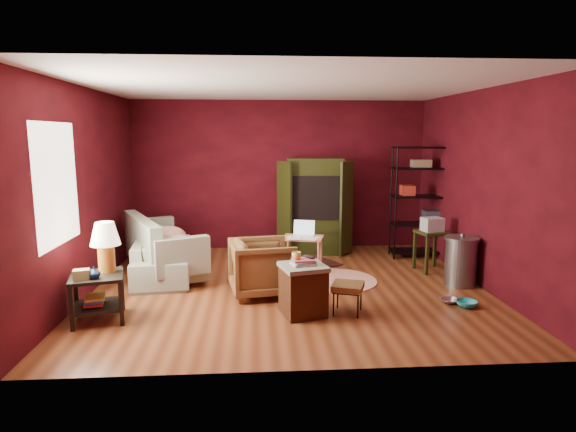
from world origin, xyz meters
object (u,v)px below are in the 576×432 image
at_px(side_table, 101,262).
at_px(wire_shelving, 420,197).
at_px(armchair, 262,265).
at_px(laptop_desk, 303,240).
at_px(tv_armoire, 315,204).
at_px(sofa, 163,249).
at_px(hamper, 303,289).

height_order(side_table, wire_shelving, wire_shelving).
height_order(armchair, wire_shelving, wire_shelving).
height_order(laptop_desk, tv_armoire, tv_armoire).
height_order(sofa, hamper, sofa).
relative_size(sofa, side_table, 1.78).
distance_m(armchair, wire_shelving, 3.45).
bearing_deg(wire_shelving, sofa, -165.78).
bearing_deg(side_table, wire_shelving, 29.05).
bearing_deg(laptop_desk, hamper, -81.26).
relative_size(sofa, hamper, 2.87).
bearing_deg(sofa, hamper, -139.51).
bearing_deg(wire_shelving, armchair, -142.53).
relative_size(sofa, wire_shelving, 1.04).
distance_m(sofa, laptop_desk, 2.20).
distance_m(sofa, side_table, 1.87).
bearing_deg(sofa, side_table, 161.94).
bearing_deg(side_table, laptop_desk, 36.90).
distance_m(armchair, laptop_desk, 1.37).
bearing_deg(tv_armoire, hamper, -95.44).
distance_m(armchair, hamper, 0.92).
xyz_separation_m(sofa, wire_shelving, (4.34, 0.80, 0.68)).
distance_m(armchair, tv_armoire, 2.55).
bearing_deg(tv_armoire, wire_shelving, -8.88).
xyz_separation_m(side_table, wire_shelving, (4.70, 2.61, 0.39)).
height_order(tv_armoire, wire_shelving, wire_shelving).
distance_m(sofa, hamper, 2.74).
relative_size(armchair, laptop_desk, 1.06).
height_order(side_table, hamper, side_table).
distance_m(side_table, hamper, 2.40).
xyz_separation_m(armchair, tv_armoire, (1.00, 2.30, 0.49)).
height_order(armchair, laptop_desk, armchair).
bearing_deg(hamper, wire_shelving, 48.75).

